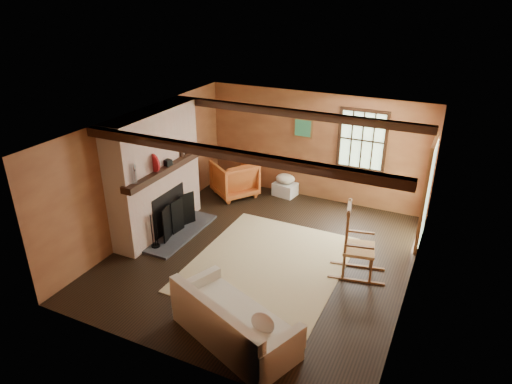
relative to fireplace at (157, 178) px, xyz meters
The scene contains 10 objects.
ground 2.48m from the fireplace, ahead, with size 5.50×5.50×0.00m, color black.
room_envelope 2.52m from the fireplace, ahead, with size 5.02×5.52×2.44m.
fireplace is the anchor object (origin of this frame).
rug 2.67m from the fireplace, ahead, with size 2.50×3.00×0.01m, color tan.
rocking_chair 3.89m from the fireplace, ahead, with size 1.00×0.65×1.28m.
sofa 3.58m from the fireplace, 37.87° to the right, with size 2.03×1.45×0.75m.
firewood_pile 2.78m from the fireplace, 82.10° to the left, with size 0.60×0.11×0.22m.
laundry_basket 3.17m from the fireplace, 57.66° to the left, with size 0.50×0.38×0.30m, color white.
basket_pillow 3.10m from the fireplace, 57.66° to the left, with size 0.44×0.36×0.22m, color beige.
armchair 2.25m from the fireplace, 74.92° to the left, with size 0.88×0.91×0.82m, color #BF6026.
Camera 1 is at (2.90, -6.37, 4.47)m, focal length 32.00 mm.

